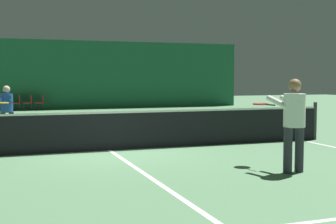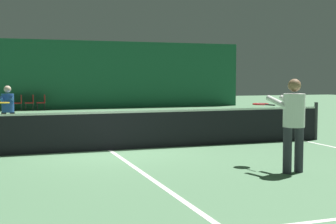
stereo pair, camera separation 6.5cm
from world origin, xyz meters
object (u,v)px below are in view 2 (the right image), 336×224
at_px(player_near, 292,118).
at_px(courtside_chair_0, 7,102).
at_px(player_far, 8,107).
at_px(courtside_chair_2, 31,102).
at_px(courtside_chair_1, 19,102).
at_px(tennis_net, 110,129).
at_px(courtside_chair_3, 42,101).

distance_m(player_near, courtside_chair_0, 19.45).
bearing_deg(player_near, player_far, 28.86).
bearing_deg(player_far, player_near, 42.16).
distance_m(player_near, courtside_chair_2, 19.18).
xyz_separation_m(player_near, courtside_chair_1, (-4.34, 18.80, -0.53)).
xyz_separation_m(player_far, courtside_chair_0, (0.01, 11.74, -0.41)).
height_order(courtside_chair_1, courtside_chair_2, same).
bearing_deg(courtside_chair_0, tennis_net, 8.69).
xyz_separation_m(player_far, courtside_chair_1, (0.62, 11.74, -0.41)).
height_order(courtside_chair_0, courtside_chair_1, same).
xyz_separation_m(tennis_net, courtside_chair_1, (-1.70, 15.08, -0.03)).
height_order(tennis_net, player_near, player_near).
bearing_deg(courtside_chair_1, player_far, -3.01).
bearing_deg(courtside_chair_2, tennis_net, 4.14).
relative_size(tennis_net, courtside_chair_0, 14.29).
relative_size(tennis_net, player_far, 7.83).
bearing_deg(player_far, courtside_chair_2, -178.83).
relative_size(player_near, courtside_chair_1, 2.07).
bearing_deg(courtside_chair_2, player_near, 11.21).
bearing_deg(courtside_chair_1, player_near, 12.98).
xyz_separation_m(courtside_chair_0, courtside_chair_2, (1.21, 0.00, 0.00)).
relative_size(courtside_chair_0, courtside_chair_1, 1.00).
relative_size(player_far, courtside_chair_1, 1.82).
bearing_deg(player_far, courtside_chair_3, 178.26).
bearing_deg(tennis_net, courtside_chair_1, 96.42).
height_order(courtside_chair_0, courtside_chair_3, same).
relative_size(courtside_chair_2, courtside_chair_3, 1.00).
xyz_separation_m(courtside_chair_2, courtside_chair_3, (0.61, 0.00, 0.00)).
relative_size(tennis_net, courtside_chair_2, 14.29).
bearing_deg(player_near, tennis_net, 29.12).
relative_size(tennis_net, player_near, 6.89).
bearing_deg(courtside_chair_1, courtside_chair_3, 90.00).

